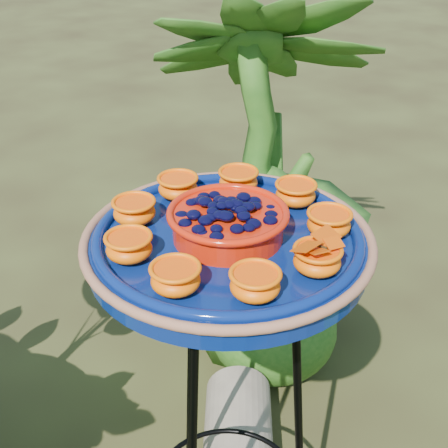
{
  "coord_description": "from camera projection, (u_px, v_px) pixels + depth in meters",
  "views": [
    {
      "loc": [
        -0.63,
        -0.51,
        1.38
      ],
      "look_at": [
        -0.07,
        0.09,
        0.91
      ],
      "focal_mm": 50.0,
      "sensor_mm": 36.0,
      "label": 1
    }
  ],
  "objects": [
    {
      "name": "tripod_stand",
      "position": [
        227.0,
        411.0,
        1.14
      ],
      "size": [
        0.35,
        0.35,
        0.84
      ],
      "rotation": [
        0.0,
        0.0,
        -0.18
      ],
      "color": "black",
      "rests_on": "ground"
    },
    {
      "name": "feeder_dish",
      "position": [
        228.0,
        238.0,
        0.95
      ],
      "size": [
        0.5,
        0.5,
        0.1
      ],
      "rotation": [
        0.0,
        0.0,
        -0.18
      ],
      "color": "#071A58",
      "rests_on": "tripod_stand"
    },
    {
      "name": "shrub_back_right",
      "position": [
        267.0,
        181.0,
        1.83
      ],
      "size": [
        0.89,
        0.89,
        1.14
      ],
      "primitive_type": "imported",
      "rotation": [
        0.0,
        0.0,
        2.49
      ],
      "color": "#215115",
      "rests_on": "ground"
    }
  ]
}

